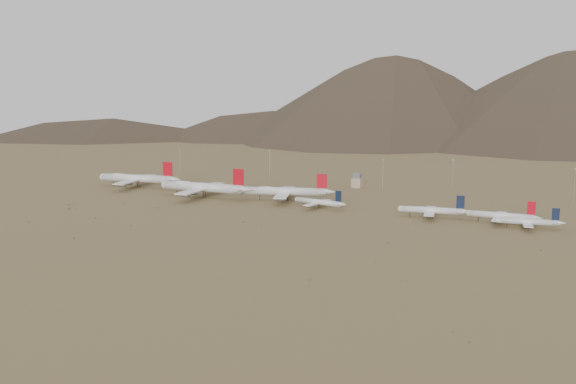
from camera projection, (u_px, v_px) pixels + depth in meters
The scene contains 16 objects.
ground at pixel (254, 209), 443.47m from camera, with size 3000.00×3000.00×0.00m, color olive.
mountain_ridge at pixel (492, 50), 1209.41m from camera, with size 4400.00×1000.00×300.00m.
widebody_west at pixel (137, 178), 535.53m from camera, with size 73.63×57.77×22.16m.
widebody_centre at pixel (203, 187), 487.00m from camera, with size 78.91×60.95×23.45m.
widebody_east at pixel (287, 191), 474.11m from camera, with size 66.10×52.68×20.45m.
narrowbody_a at pixel (319, 202), 444.80m from camera, with size 41.62×30.15×13.76m.
narrowbody_b at pixel (433, 210), 412.93m from camera, with size 46.27×33.91×15.45m.
narrowbody_c at pixel (503, 216), 396.52m from camera, with size 45.73×32.80×15.08m.
narrowbody_d at pixel (529, 222), 382.18m from camera, with size 39.45×28.94×13.18m.
control_tower at pixel (357, 181), 534.60m from camera, with size 8.00×8.00×12.00m.
mast_far_west at pixel (180, 160), 608.05m from camera, with size 2.00×0.60×25.70m.
mast_west at pixel (270, 162), 589.98m from camera, with size 2.00×0.60×25.70m.
mast_centre at pixel (383, 173), 519.57m from camera, with size 2.00×0.60×25.70m.
mast_east at pixel (453, 174), 515.15m from camera, with size 2.00×0.60×25.70m.
mast_far_east at pixel (574, 184), 462.20m from camera, with size 2.00×0.60×25.70m.
desert_scrub at pixel (183, 229), 380.82m from camera, with size 426.18×151.05×0.91m.
Camera 1 is at (218.38, -377.36, 85.17)m, focal length 40.00 mm.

